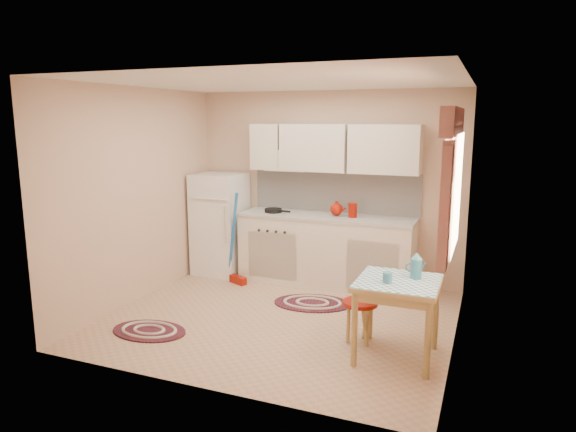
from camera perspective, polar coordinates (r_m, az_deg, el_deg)
The scene contains 14 objects.
room_shell at distance 5.48m, azimuth 1.58°, elevation 5.08°, with size 3.64×3.60×2.52m.
fridge at distance 7.18m, azimuth -7.55°, elevation -0.89°, with size 0.65×0.60×1.40m, color white.
broom at distance 6.70m, azimuth -5.66°, elevation -2.58°, with size 0.28×0.12×1.20m, color blue, non-canonical shape.
base_cabinets at distance 6.69m, azimuth 4.22°, elevation -3.97°, with size 2.25×0.60×0.88m, color silver.
countertop at distance 6.59m, azimuth 4.27°, elevation -0.10°, with size 2.27×0.62×0.04m, color #BBB7B1.
frying_pan at distance 6.78m, azimuth -1.64°, elevation 0.62°, with size 0.23×0.23×0.05m, color black.
red_kettle at distance 6.53m, azimuth 5.39°, elevation 0.77°, with size 0.18×0.16×0.18m, color #931205, non-canonical shape.
red_canister at distance 6.48m, azimuth 7.19°, elevation 0.56°, with size 0.11×0.11×0.16m, color #931205.
table at distance 4.81m, azimuth 11.98°, elevation -11.18°, with size 0.72×0.72×0.72m, color tan.
stool at distance 5.09m, azimuth 7.98°, elevation -11.58°, with size 0.34×0.34×0.42m, color #931205.
coffee_pot at distance 4.75m, azimuth 14.06°, elevation -5.38°, with size 0.12×0.11×0.25m, color teal, non-canonical shape.
mug at distance 4.59m, azimuth 10.98°, elevation -6.77°, with size 0.08×0.08×0.10m, color teal.
rug_center at distance 6.11m, azimuth 2.72°, elevation -9.64°, with size 0.91×0.60×0.02m, color maroon, non-canonical shape.
rug_left at distance 5.55m, azimuth -15.17°, elevation -12.21°, with size 0.80×0.53×0.02m, color maroon, non-canonical shape.
Camera 1 is at (2.04, -4.88, 2.13)m, focal length 32.00 mm.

